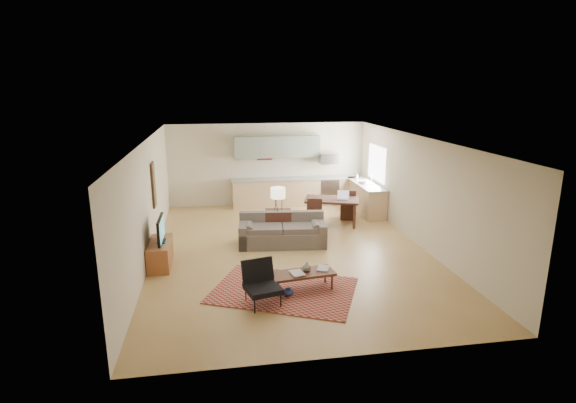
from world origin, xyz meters
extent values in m
plane|color=#AE864B|center=(0.00, 0.00, 0.00)|extent=(9.00, 9.00, 0.00)
plane|color=white|center=(0.00, 0.00, 2.70)|extent=(9.00, 9.00, 0.00)
plane|color=beige|center=(0.00, 4.50, 1.35)|extent=(6.50, 0.00, 6.50)
plane|color=beige|center=(0.00, -4.50, 1.35)|extent=(6.50, 0.00, 6.50)
plane|color=beige|center=(-3.25, 0.00, 1.35)|extent=(0.00, 9.00, 9.00)
plane|color=beige|center=(3.25, 0.00, 1.35)|extent=(0.00, 9.00, 9.00)
cube|color=#A5A8AD|center=(2.00, 4.18, 0.45)|extent=(0.62, 0.62, 0.90)
cube|color=#A5A8AD|center=(2.00, 4.20, 1.55)|extent=(0.62, 0.40, 0.35)
cube|color=gray|center=(0.30, 4.33, 1.95)|extent=(2.80, 0.34, 0.70)
cube|color=white|center=(3.23, 3.00, 1.55)|extent=(0.02, 1.40, 1.05)
cube|color=maroon|center=(-0.49, -2.17, 0.01)|extent=(3.21, 2.80, 0.02)
imported|color=maroon|center=(-0.36, -2.29, 0.39)|extent=(0.36, 0.41, 0.03)
imported|color=navy|center=(0.21, -2.06, 0.38)|extent=(0.44, 0.46, 0.02)
imported|color=black|center=(-0.03, -2.14, 0.47)|extent=(0.26, 0.26, 0.19)
imported|color=beige|center=(2.83, 3.63, 1.02)|extent=(0.11, 0.12, 0.19)
camera|label=1|loc=(-1.71, -10.14, 3.91)|focal=28.00mm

